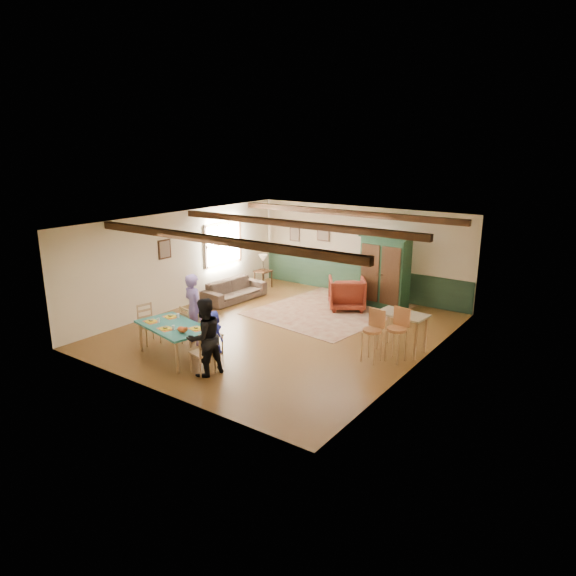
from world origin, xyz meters
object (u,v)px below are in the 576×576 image
Objects in this scene: person_child at (214,332)px; bar_stool_left at (372,337)px; armchair at (347,293)px; table_lamp at (263,263)px; person_man at (194,309)px; person_woman at (204,337)px; counter_table at (401,332)px; sofa at (234,290)px; dining_chair_far_right at (211,334)px; dining_table at (174,341)px; bar_stool_right at (396,336)px; end_table at (263,279)px; dining_chair_far_left at (192,325)px; cat at (182,329)px; armoire at (385,271)px; dining_chair_end_right at (202,352)px; dining_chair_end_left at (149,324)px.

bar_stool_left is at bearing -140.55° from person_child.
table_lamp is (-3.28, 0.41, 0.37)m from armchair.
person_man reaches higher than person_child.
person_woman reaches higher than counter_table.
armchair is 3.67m from bar_stool_left.
person_child is 0.47× the size of sofa.
person_child is 5.49m from table_lamp.
dining_chair_far_right is at bearing 174.29° from person_man.
dining_table is 4.74m from bar_stool_right.
table_lamp is 0.46× the size of bar_stool_left.
dining_table is at bearing -70.88° from end_table.
cat is at bearing 139.20° from dining_chair_far_left.
dining_chair_far_right is 3.98m from bar_stool_right.
table_lamp is at bearing -51.14° from person_child.
dining_chair_far_right is 1.60× the size of end_table.
dining_chair_far_right is 0.91× the size of armchair.
person_man is at bearing 104.44° from dining_table.
armoire is at bearing -94.61° from person_child.
armoire is at bearing -177.45° from dining_chair_end_right.
dining_chair_end_right is at bearing -62.57° from end_table.
sofa is 5.65m from bar_stool_left.
bar_stool_right is (2.81, 2.81, -0.22)m from person_woman.
end_table is (-3.01, 5.80, -0.17)m from dining_chair_end_right.
dining_chair_end_right reaches higher than sofa.
person_woman reaches higher than armchair.
bar_stool_left is at bearing -106.72° from counter_table.
armoire is 4.14m from end_table.
dining_chair_end_left is 0.58× the size of person_woman.
dining_chair_end_left is 0.44× the size of armoire.
sofa is (-2.32, 3.32, -0.18)m from person_child.
end_table is at bearing -140.45° from dining_chair_end_right.
dining_chair_end_right is 0.91× the size of armchair.
counter_table is at bearing -47.26° from dining_chair_end_left.
person_child is 3.43m from bar_stool_left.
cat is at bearing -67.20° from end_table.
end_table is (-4.05, -0.37, -0.76)m from armoire.
armchair is (0.18, 5.41, -0.34)m from person_woman.
bar_stool_right is (2.91, 2.79, 0.12)m from dining_chair_end_right.
dining_chair_end_right is at bearing -129.35° from counter_table.
dining_chair_end_right is 0.68m from cat.
dining_chair_far_left is 4.68m from armchair.
armoire is 1.80× the size of bar_stool_right.
person_man reaches higher than dining_table.
dining_chair_far_left is at bearing -70.54° from end_table.
dining_chair_end_left is at bearing -90.00° from person_woman.
armchair is at bearing -169.78° from person_woman.
person_man is 5.06m from end_table.
person_child is at bearing 45.46° from armchair.
counter_table is at bearing -22.66° from table_lamp.
person_man is 5.62m from armoire.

